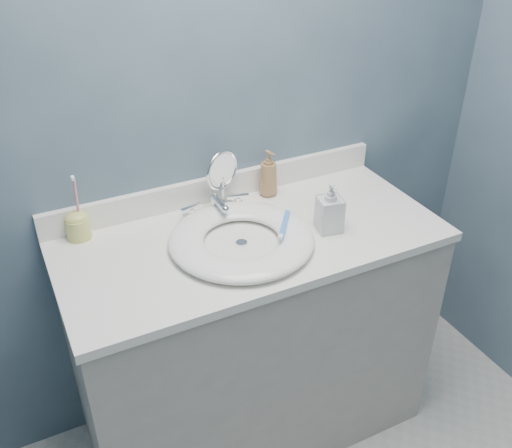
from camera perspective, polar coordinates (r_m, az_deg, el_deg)
back_wall at (r=1.88m, az=-4.20°, el=11.20°), size 2.20×0.02×2.40m
vanity_cabinet at (r=2.09m, az=-0.37°, el=-11.65°), size 1.20×0.55×0.85m
countertop at (r=1.81m, az=-0.42°, el=-1.56°), size 1.22×0.57×0.03m
backsplash at (r=1.99m, az=-3.76°, el=3.66°), size 1.22×0.02×0.09m
basin at (r=1.75m, az=-1.46°, el=-1.52°), size 0.45×0.45×0.04m
drain at (r=1.76m, az=-1.46°, el=-1.93°), size 0.04×0.04×0.01m
faucet at (r=1.90m, az=-3.99°, el=1.65°), size 0.25×0.13×0.07m
makeup_mirror at (r=1.91m, az=-3.39°, el=4.74°), size 0.14×0.08×0.21m
soap_bottle_amber at (r=1.99m, az=1.25°, el=5.09°), size 0.08×0.08×0.17m
soap_bottle_clear at (r=1.81m, az=7.41°, el=1.73°), size 0.09×0.09×0.17m
toothbrush_holder at (r=1.85m, az=-17.40°, el=-0.02°), size 0.07×0.07×0.22m
toothbrush_lying at (r=1.77m, az=2.83°, el=-0.14°), size 0.11×0.15×0.02m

